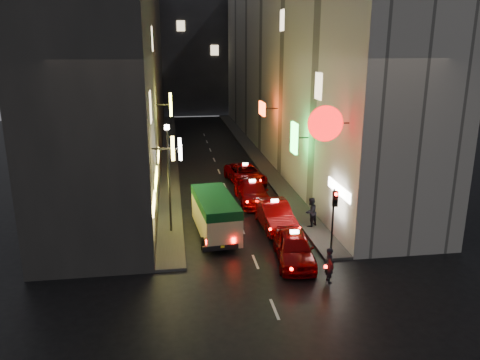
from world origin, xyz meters
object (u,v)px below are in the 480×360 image
traffic_light (334,208)px  minibus (215,211)px  pedestrian_crossing (330,263)px  lamp_post (169,172)px  taxi_near (294,245)px

traffic_light → minibus: bearing=147.0°
pedestrian_crossing → minibus: bearing=31.3°
minibus → pedestrian_crossing: minibus is taller
minibus → lamp_post: bearing=161.7°
taxi_near → minibus: bearing=132.5°
taxi_near → lamp_post: 8.25m
pedestrian_crossing → traffic_light: size_ratio=0.55×
minibus → taxi_near: 5.36m
taxi_near → pedestrian_crossing: taxi_near is taller
taxi_near → lamp_post: lamp_post is taller
pedestrian_crossing → traffic_light: (1.00, 2.50, 1.73)m
taxi_near → pedestrian_crossing: bearing=-64.4°
pedestrian_crossing → traffic_light: traffic_light is taller
minibus → lamp_post: 3.46m
taxi_near → lamp_post: size_ratio=0.94×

